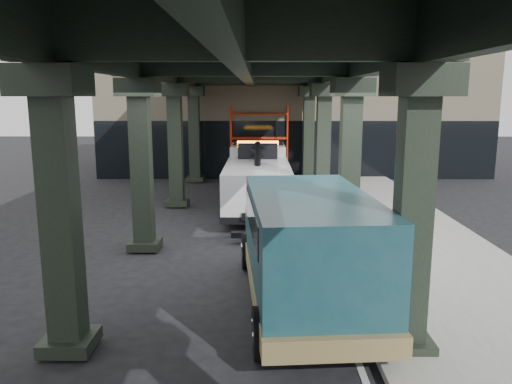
{
  "coord_description": "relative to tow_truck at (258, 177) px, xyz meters",
  "views": [
    {
      "loc": [
        -0.02,
        -12.25,
        4.5
      ],
      "look_at": [
        -0.1,
        2.33,
        1.7
      ],
      "focal_mm": 35.0,
      "sensor_mm": 36.0,
      "label": 1
    }
  ],
  "objects": [
    {
      "name": "scaffolding",
      "position": [
        0.06,
        7.13,
        0.77
      ],
      "size": [
        3.08,
        0.88,
        4.0
      ],
      "color": "red",
      "rests_on": "ground"
    },
    {
      "name": "ground",
      "position": [
        0.06,
        -7.51,
        -1.34
      ],
      "size": [
        90.0,
        90.0,
        0.0
      ],
      "primitive_type": "plane",
      "color": "black",
      "rests_on": "ground"
    },
    {
      "name": "lane_stripe",
      "position": [
        1.76,
        -5.51,
        -1.33
      ],
      "size": [
        0.12,
        38.0,
        0.01
      ],
      "primitive_type": "cube",
      "color": "silver",
      "rests_on": "ground"
    },
    {
      "name": "viaduct",
      "position": [
        -0.34,
        -5.51,
        4.12
      ],
      "size": [
        7.4,
        32.0,
        6.4
      ],
      "color": "black",
      "rests_on": "ground"
    },
    {
      "name": "sidewalk",
      "position": [
        4.56,
        -5.51,
        -1.26
      ],
      "size": [
        5.0,
        40.0,
        0.15
      ],
      "primitive_type": "cube",
      "color": "gray",
      "rests_on": "ground"
    },
    {
      "name": "building",
      "position": [
        2.06,
        12.49,
        2.66
      ],
      "size": [
        22.0,
        10.0,
        8.0
      ],
      "primitive_type": "cube",
      "color": "#C6B793",
      "rests_on": "ground"
    },
    {
      "name": "tow_truck",
      "position": [
        0.0,
        0.0,
        0.0
      ],
      "size": [
        2.58,
        8.4,
        2.74
      ],
      "rotation": [
        0.0,
        0.0,
        -0.0
      ],
      "color": "black",
      "rests_on": "ground"
    },
    {
      "name": "towed_van",
      "position": [
        1.05,
        -9.63,
        0.05
      ],
      "size": [
        2.94,
        6.51,
        2.57
      ],
      "rotation": [
        0.0,
        0.0,
        0.07
      ],
      "color": "#123A42",
      "rests_on": "ground"
    }
  ]
}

